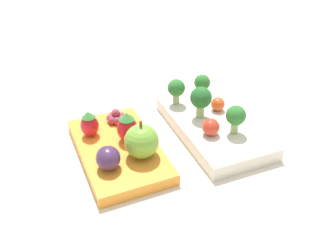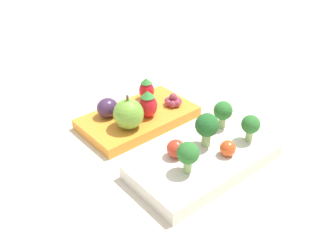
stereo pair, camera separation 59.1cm
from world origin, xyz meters
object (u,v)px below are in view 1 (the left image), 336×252
strawberry_1 (127,126)px  grape_cluster (116,117)px  apple (142,141)px  strawberry_0 (89,124)px  cherry_tomato_1 (218,104)px  bento_box_fruit (119,150)px  broccoli_floret_2 (236,116)px  bento_box_savoury (213,126)px  broccoli_floret_3 (202,83)px  cherry_tomato_0 (211,127)px  broccoli_floret_1 (176,89)px  plum (108,158)px  broccoli_floret_0 (201,99)px

strawberry_1 → grape_cluster: 0.06m
apple → strawberry_1: apple is taller
strawberry_0 → strawberry_1: bearing=65.8°
apple → strawberry_0: apple is taller
cherry_tomato_1 → grape_cluster: size_ratio=0.74×
bento_box_fruit → broccoli_floret_2: (0.02, 0.18, 0.04)m
bento_box_savoury → broccoli_floret_3: (-0.08, 0.01, 0.04)m
cherry_tomato_0 → strawberry_0: (-0.06, -0.18, 0.00)m
broccoli_floret_1 → strawberry_1: bearing=-54.1°
strawberry_0 → grape_cluster: strawberry_0 is taller
broccoli_floret_3 → bento_box_fruit: bearing=-59.8°
plum → grape_cluster: 0.12m
broccoli_floret_0 → cherry_tomato_1: 0.04m
plum → cherry_tomato_1: bearing=115.2°
broccoli_floret_1 → broccoli_floret_3: bearing=101.6°
broccoli_floret_3 → plum: bearing=-52.6°
apple → bento_box_savoury: bearing=111.3°
bento_box_fruit → apple: bearing=41.6°
bento_box_fruit → broccoli_floret_1: 0.16m
broccoli_floret_0 → strawberry_1: size_ratio=1.11×
bento_box_savoury → strawberry_0: size_ratio=5.36×
broccoli_floret_1 → cherry_tomato_1: (0.04, 0.06, -0.02)m
strawberry_0 → broccoli_floret_3: bearing=106.1°
bento_box_fruit → strawberry_1: bearing=130.6°
broccoli_floret_0 → broccoli_floret_2: (0.06, 0.04, -0.00)m
strawberry_1 → bento_box_savoury: bearing=91.3°
apple → grape_cluster: apple is taller
bento_box_fruit → broccoli_floret_0: 0.16m
bento_box_savoury → strawberry_1: (0.00, -0.15, 0.03)m
broccoli_floret_2 → strawberry_0: size_ratio=1.10×
bento_box_savoury → broccoli_floret_2: bearing=21.9°
strawberry_0 → grape_cluster: size_ratio=1.34×
broccoli_floret_1 → broccoli_floret_2: size_ratio=0.98×
broccoli_floret_1 → cherry_tomato_1: bearing=56.1°
broccoli_floret_0 → cherry_tomato_0: size_ratio=2.00×
broccoli_floret_3 → cherry_tomato_0: (0.12, -0.03, -0.01)m
bento_box_savoury → broccoli_floret_3: size_ratio=5.28×
broccoli_floret_0 → cherry_tomato_1: (-0.01, 0.04, -0.02)m
bento_box_fruit → strawberry_0: 0.06m
bento_box_fruit → broccoli_floret_2: size_ratio=4.46×
bento_box_fruit → plum: plum is taller
cherry_tomato_1 → apple: (0.08, -0.15, 0.01)m
broccoli_floret_1 → grape_cluster: 0.12m
cherry_tomato_0 → cherry_tomato_1: (-0.07, 0.04, -0.00)m
cherry_tomato_0 → apple: size_ratio=0.46×
strawberry_1 → broccoli_floret_0: bearing=99.3°
cherry_tomato_1 → strawberry_1: bearing=-78.8°
broccoli_floret_3 → grape_cluster: broccoli_floret_3 is taller
bento_box_fruit → cherry_tomato_1: cherry_tomato_1 is taller
grape_cluster → cherry_tomato_1: bearing=83.2°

